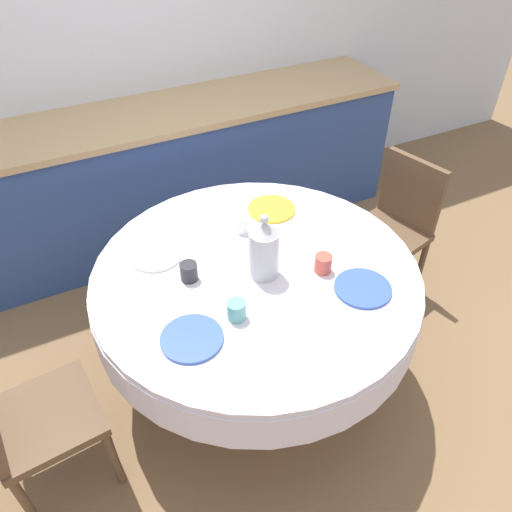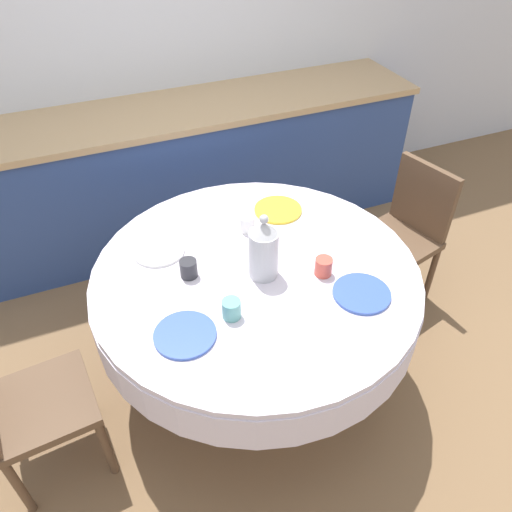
# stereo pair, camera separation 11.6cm
# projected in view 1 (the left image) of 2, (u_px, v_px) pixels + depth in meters

# --- Properties ---
(ground_plane) EXTENTS (12.00, 12.00, 0.00)m
(ground_plane) POSITION_uv_depth(u_px,v_px,m) (256.00, 372.00, 2.65)
(ground_plane) COLOR brown
(wall_back) EXTENTS (7.00, 0.05, 2.60)m
(wall_back) POSITION_uv_depth(u_px,v_px,m) (127.00, 28.00, 2.98)
(wall_back) COLOR silver
(wall_back) RESTS_ON ground_plane
(kitchen_counter) EXTENTS (3.24, 0.64, 0.91)m
(kitchen_counter) POSITION_uv_depth(u_px,v_px,m) (162.00, 177.00, 3.30)
(kitchen_counter) COLOR #2D4784
(kitchen_counter) RESTS_ON ground_plane
(dining_table) EXTENTS (1.45, 1.45, 0.73)m
(dining_table) POSITION_uv_depth(u_px,v_px,m) (256.00, 290.00, 2.26)
(dining_table) COLOR tan
(dining_table) RESTS_ON ground_plane
(chair_left) EXTENTS (0.49, 0.49, 0.84)m
(chair_left) POSITION_uv_depth(u_px,v_px,m) (395.00, 223.00, 2.88)
(chair_left) COLOR brown
(chair_left) RESTS_ON ground_plane
(chair_right) EXTENTS (0.44, 0.44, 0.84)m
(chair_right) POSITION_uv_depth(u_px,v_px,m) (22.00, 418.00, 1.92)
(chair_right) COLOR brown
(chair_right) RESTS_ON ground_plane
(plate_near_left) EXTENTS (0.24, 0.24, 0.01)m
(plate_near_left) POSITION_uv_depth(u_px,v_px,m) (192.00, 338.00, 1.88)
(plate_near_left) COLOR #3856AD
(plate_near_left) RESTS_ON dining_table
(cup_near_left) EXTENTS (0.07, 0.07, 0.08)m
(cup_near_left) POSITION_uv_depth(u_px,v_px,m) (236.00, 310.00, 1.94)
(cup_near_left) COLOR #5BA39E
(cup_near_left) RESTS_ON dining_table
(plate_near_right) EXTENTS (0.24, 0.24, 0.01)m
(plate_near_right) POSITION_uv_depth(u_px,v_px,m) (363.00, 288.00, 2.08)
(plate_near_right) COLOR #3856AD
(plate_near_right) RESTS_ON dining_table
(cup_near_right) EXTENTS (0.07, 0.07, 0.08)m
(cup_near_right) POSITION_uv_depth(u_px,v_px,m) (323.00, 263.00, 2.15)
(cup_near_right) COLOR #CC4C3D
(cup_near_right) RESTS_ON dining_table
(plate_far_left) EXTENTS (0.24, 0.24, 0.01)m
(plate_far_left) POSITION_uv_depth(u_px,v_px,m) (156.00, 254.00, 2.25)
(plate_far_left) COLOR white
(plate_far_left) RESTS_ON dining_table
(cup_far_left) EXTENTS (0.07, 0.07, 0.08)m
(cup_far_left) POSITION_uv_depth(u_px,v_px,m) (189.00, 272.00, 2.11)
(cup_far_left) COLOR #28282D
(cup_far_left) RESTS_ON dining_table
(plate_far_right) EXTENTS (0.24, 0.24, 0.01)m
(plate_far_right) POSITION_uv_depth(u_px,v_px,m) (272.00, 209.00, 2.53)
(plate_far_right) COLOR yellow
(plate_far_right) RESTS_ON dining_table
(cup_far_right) EXTENTS (0.07, 0.07, 0.08)m
(cup_far_right) POSITION_uv_depth(u_px,v_px,m) (243.00, 224.00, 2.37)
(cup_far_right) COLOR white
(cup_far_right) RESTS_ON dining_table
(coffee_carafe) EXTENTS (0.13, 0.13, 0.31)m
(coffee_carafe) POSITION_uv_depth(u_px,v_px,m) (264.00, 250.00, 2.08)
(coffee_carafe) COLOR #B2B2B7
(coffee_carafe) RESTS_ON dining_table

